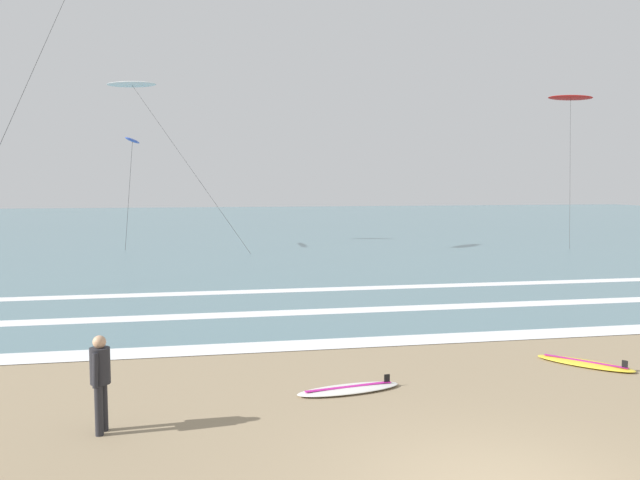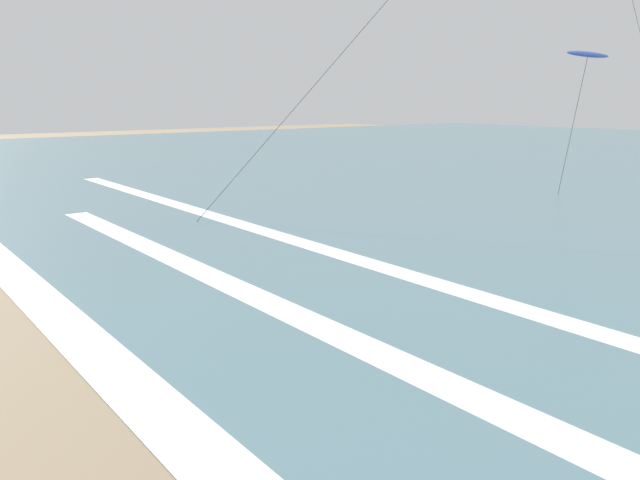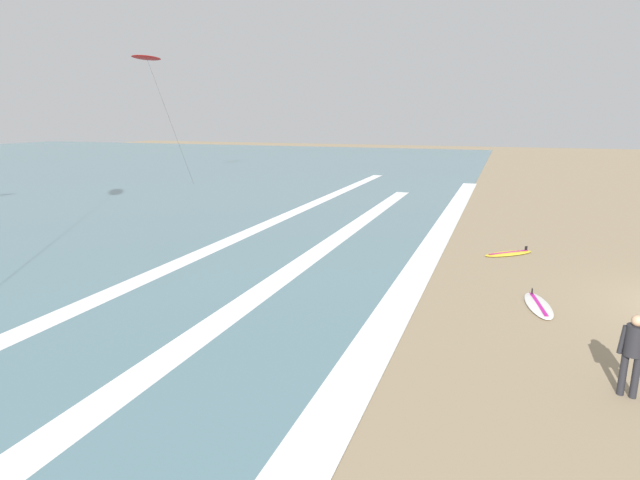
{
  "view_description": "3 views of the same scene",
  "coord_description": "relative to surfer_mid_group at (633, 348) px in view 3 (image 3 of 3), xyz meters",
  "views": [
    {
      "loc": [
        -3.83,
        -7.54,
        4.04
      ],
      "look_at": [
        -0.69,
        8.98,
        2.53
      ],
      "focal_mm": 36.66,
      "sensor_mm": 36.0,
      "label": 1
    },
    {
      "loc": [
        8.44,
        4.86,
        4.5
      ],
      "look_at": [
        1.37,
        10.33,
        2.46
      ],
      "focal_mm": 34.92,
      "sensor_mm": 36.0,
      "label": 2
    },
    {
      "loc": [
        -15.35,
        5.58,
        5.05
      ],
      "look_at": [
        -0.37,
        11.0,
        1.2
      ],
      "focal_mm": 28.65,
      "sensor_mm": 36.0,
      "label": 3
    }
  ],
  "objects": [
    {
      "name": "kite_red_low_near",
      "position": [
        27.25,
        31.27,
        8.84
      ],
      "size": [
        5.24,
        6.93,
        10.08
      ],
      "color": "red",
      "rests_on": "ground"
    },
    {
      "name": "wave_foam_shoreline",
      "position": [
        3.46,
        4.95,
        -0.94
      ],
      "size": [
        55.68,
        1.02,
        0.01
      ],
      "primitive_type": "cube",
      "color": "white",
      "rests_on": "ocean_surface"
    },
    {
      "name": "surfboard_near_water",
      "position": [
        9.92,
        2.08,
        -0.91
      ],
      "size": [
        1.82,
        1.99,
        0.25
      ],
      "color": "yellow",
      "rests_on": "ground"
    },
    {
      "name": "wave_foam_mid_break",
      "position": [
        6.63,
        8.96,
        -0.94
      ],
      "size": [
        36.24,
        0.86,
        0.01
      ],
      "primitive_type": "cube",
      "color": "white",
      "rests_on": "ocean_surface"
    },
    {
      "name": "wave_foam_outer_break",
      "position": [
        6.08,
        13.06,
        -0.94
      ],
      "size": [
        56.86,
        0.81,
        0.01
      ],
      "primitive_type": "cube",
      "color": "white",
      "rests_on": "ocean_surface"
    },
    {
      "name": "surfboard_right_spare",
      "position": [
        4.39,
        1.3,
        -0.91
      ],
      "size": [
        2.17,
        0.95,
        0.25
      ],
      "color": "silver",
      "rests_on": "ground"
    },
    {
      "name": "surfer_mid_group",
      "position": [
        0.0,
        0.0,
        0.0
      ],
      "size": [
        0.32,
        0.51,
        1.6
      ],
      "color": "#232328",
      "rests_on": "ground"
    }
  ]
}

